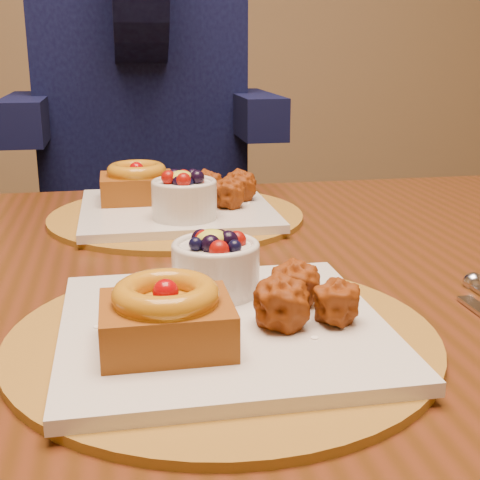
# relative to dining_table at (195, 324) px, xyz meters

# --- Properties ---
(dining_table) EXTENTS (1.60, 0.90, 0.76)m
(dining_table) POSITION_rel_dining_table_xyz_m (0.00, 0.00, 0.00)
(dining_table) COLOR #3D200B
(dining_table) RESTS_ON ground
(place_setting_near) EXTENTS (0.38, 0.38, 0.08)m
(place_setting_near) POSITION_rel_dining_table_xyz_m (-0.00, -0.22, 0.10)
(place_setting_near) COLOR brown
(place_setting_near) RESTS_ON dining_table
(place_setting_far) EXTENTS (0.38, 0.38, 0.09)m
(place_setting_far) POSITION_rel_dining_table_xyz_m (-0.00, 0.21, 0.10)
(place_setting_far) COLOR brown
(place_setting_far) RESTS_ON dining_table
(chair_far) EXTENTS (0.60, 0.60, 0.93)m
(chair_far) POSITION_rel_dining_table_xyz_m (0.05, 0.85, -0.16)
(chair_far) COLOR black
(chair_far) RESTS_ON ground
(diner) EXTENTS (0.57, 0.54, 0.94)m
(diner) POSITION_rel_dining_table_xyz_m (-0.02, 0.84, 0.32)
(diner) COLOR black
(diner) RESTS_ON ground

